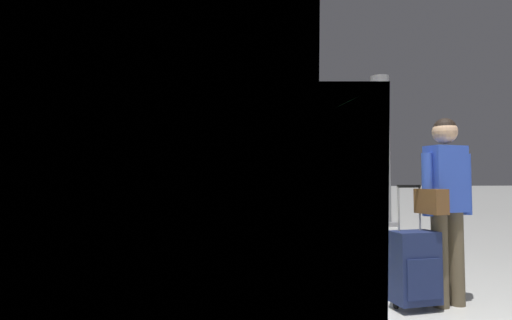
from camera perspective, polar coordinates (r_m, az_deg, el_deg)
name	(u,v)px	position (r m, az deg, el deg)	size (l,w,h in m)	color
safety_line_strip	(212,215)	(12.16, -6.49, -8.03)	(0.36, 80.00, 0.01)	yellow
tactile_edge_band	(201,215)	(12.14, -8.10, -8.03)	(0.64, 80.00, 0.01)	slate
high_speed_train	(127,118)	(9.41, -18.46, 5.87)	(2.94, 34.53, 4.97)	#38383D
traveller_foreground	(445,196)	(3.80, 26.05, -4.81)	(0.53, 0.32, 1.64)	brown
rolling_suitcase_foreground	(415,267)	(3.64, 22.30, -14.34)	(0.40, 0.26, 1.05)	#19234C
passenger_near	(332,184)	(9.00, 11.16, -3.47)	(0.51, 0.38, 1.68)	brown
suitcase_near	(349,215)	(9.02, 13.48, -7.85)	(0.40, 0.26, 0.94)	#9E9EA3
passenger_mid	(252,184)	(14.91, -0.57, -3.54)	(0.48, 0.33, 1.57)	black
suitcase_mid	(244,199)	(14.78, -1.73, -5.81)	(0.41, 0.28, 1.02)	#A51E1E
platform_pillar	(381,153)	(9.80, 17.85, 0.92)	(0.56, 0.56, 3.60)	gray
waste_bin	(324,199)	(13.07, 9.98, -5.65)	(0.46, 0.46, 0.91)	#4C4C51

